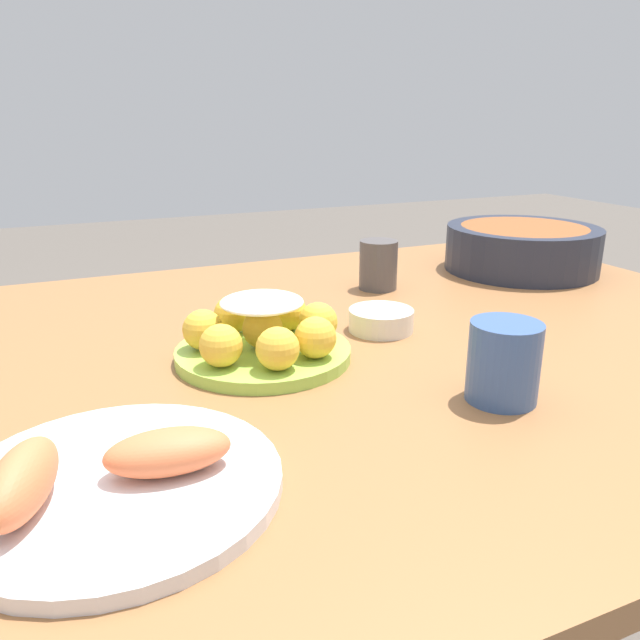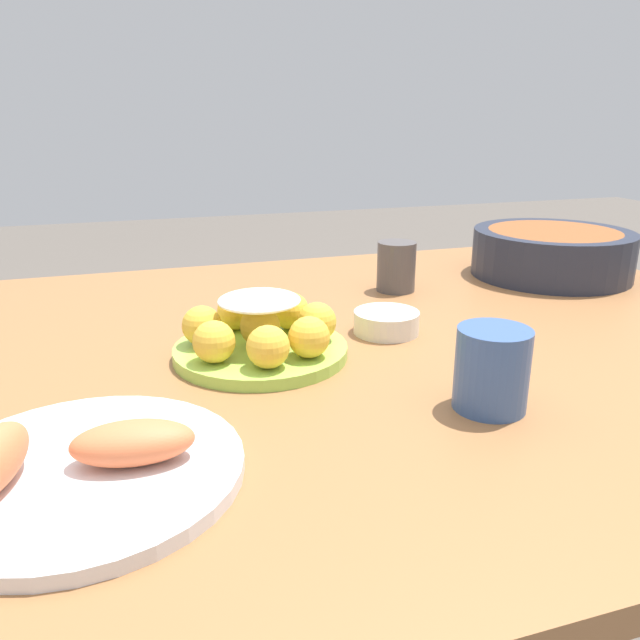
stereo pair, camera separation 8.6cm
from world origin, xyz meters
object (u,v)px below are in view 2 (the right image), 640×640
at_px(sauce_bowl, 386,321).
at_px(dining_table, 373,394).
at_px(cup_near, 492,369).
at_px(cake_plate, 261,334).
at_px(seafood_platter, 77,466).
at_px(cup_far, 396,267).
at_px(serving_bowl, 552,252).

bearing_deg(sauce_bowl, dining_table, -144.03).
xyz_separation_m(sauce_bowl, cup_near, (0.01, -0.26, 0.03)).
relative_size(cake_plate, cup_near, 2.52).
xyz_separation_m(seafood_platter, cup_near, (0.43, 0.02, 0.03)).
distance_m(dining_table, cup_far, 0.30).
xyz_separation_m(dining_table, cup_near, (0.03, -0.24, 0.13)).
bearing_deg(seafood_platter, sauce_bowl, 33.91).
xyz_separation_m(dining_table, cake_plate, (-0.17, -0.02, 0.12)).
xyz_separation_m(cake_plate, cup_near, (0.21, -0.22, 0.01)).
bearing_deg(cup_far, cup_near, -102.07).
bearing_deg(seafood_platter, cup_near, 2.35).
distance_m(seafood_platter, cup_far, 0.72).
bearing_deg(seafood_platter, serving_bowl, 29.75).
bearing_deg(cup_near, cake_plate, 132.49).
distance_m(serving_bowl, sauce_bowl, 0.50).
relative_size(sauce_bowl, cup_near, 1.05).
height_order(serving_bowl, cup_near, same).
height_order(cup_near, cup_far, cup_near).
relative_size(cup_near, cup_far, 1.02).
xyz_separation_m(sauce_bowl, seafood_platter, (-0.42, -0.28, -0.00)).
xyz_separation_m(serving_bowl, cup_far, (-0.34, -0.01, -0.00)).
xyz_separation_m(cake_plate, seafood_platter, (-0.22, -0.24, -0.02)).
bearing_deg(dining_table, cup_near, -81.91).
height_order(cake_plate, cup_near, cup_near).
xyz_separation_m(cake_plate, sauce_bowl, (0.20, 0.04, -0.02)).
bearing_deg(cake_plate, cup_far, 38.88).
distance_m(dining_table, cake_plate, 0.21).
bearing_deg(dining_table, cup_far, 59.21).
height_order(cake_plate, seafood_platter, cake_plate).
relative_size(dining_table, sauce_bowl, 14.11).
relative_size(cake_plate, sauce_bowl, 2.40).
bearing_deg(cake_plate, seafood_platter, -132.32).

